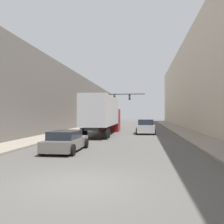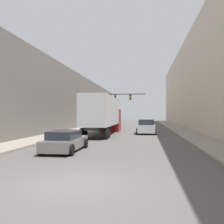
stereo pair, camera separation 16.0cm
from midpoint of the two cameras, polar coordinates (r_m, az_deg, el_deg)
The scene contains 9 objects.
ground_plane at distance 8.49m, azimuth -7.70°, elevation -15.98°, with size 200.00×200.00×0.00m, color #565451.
sidewalk_right at distance 38.25m, azimuth 14.96°, elevation -3.71°, with size 2.75×80.00×0.15m.
sidewalk_left at distance 39.03m, azimuth -5.77°, elevation -3.65°, with size 2.75×80.00×0.15m.
building_right at distance 39.25m, azimuth 21.33°, elevation 6.47°, with size 6.00×80.00×13.93m.
building_left at distance 40.27m, azimuth -11.83°, elevation 2.54°, with size 6.00×80.00×8.70m.
semi_truck at distance 27.44m, azimuth -1.74°, elevation -0.42°, with size 2.52×12.84×4.08m.
sedan_car at distance 15.51m, azimuth -10.36°, elevation -6.58°, with size 1.96×4.47×1.26m.
suv_car at distance 28.87m, azimuth 7.98°, elevation -3.40°, with size 2.16×4.43×1.64m.
traffic_signal_gantry at distance 42.12m, azimuth 0.10°, elevation 2.14°, with size 7.75×0.35×5.88m.
Camera 2 is at (2.26, -7.88, 2.28)m, focal length 40.00 mm.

